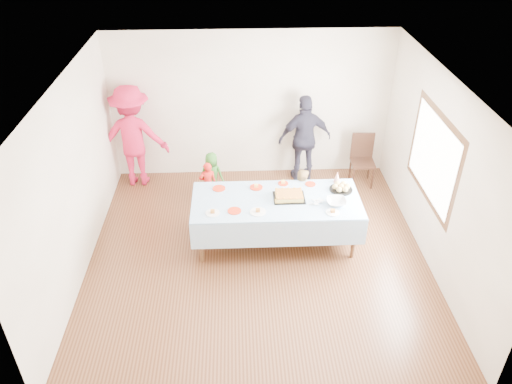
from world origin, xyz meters
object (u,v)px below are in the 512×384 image
party_table (276,203)px  dining_chair (362,156)px  birthday_cake (289,196)px  adult_left (133,136)px

party_table → dining_chair: dining_chair is taller
party_table → dining_chair: 2.44m
birthday_cake → adult_left: size_ratio=0.25×
birthday_cake → dining_chair: 2.29m
party_table → adult_left: bearing=141.6°
adult_left → birthday_cake: bearing=145.7°
party_table → birthday_cake: (0.19, 0.04, 0.09)m
birthday_cake → dining_chair: bearing=48.2°
adult_left → dining_chair: bearing=179.1°
birthday_cake → dining_chair: size_ratio=0.50×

